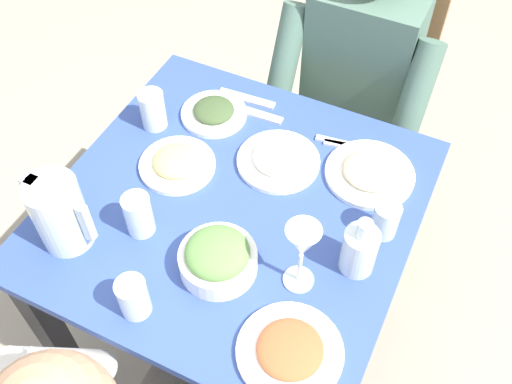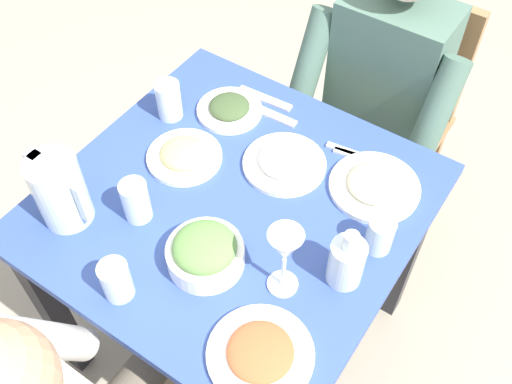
{
  "view_description": "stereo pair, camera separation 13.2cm",
  "coord_description": "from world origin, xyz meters",
  "px_view_note": "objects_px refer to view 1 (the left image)",
  "views": [
    {
      "loc": [
        0.44,
        -0.78,
        1.9
      ],
      "look_at": [
        0.04,
        0.04,
        0.76
      ],
      "focal_mm": 41.35,
      "sensor_mm": 36.0,
      "label": 1
    },
    {
      "loc": [
        0.55,
        -0.71,
        1.9
      ],
      "look_at": [
        0.04,
        0.04,
        0.76
      ],
      "focal_mm": 41.35,
      "sensor_mm": 36.0,
      "label": 2
    }
  ],
  "objects_px": {
    "plate_beans": "(370,172)",
    "oil_carafe": "(359,252)",
    "salad_bowl": "(218,258)",
    "wine_glass": "(302,245)",
    "chair_far": "(363,95)",
    "plate_fries": "(177,163)",
    "diner_far": "(348,99)",
    "water_glass_by_pitcher": "(153,110)",
    "water_glass_near_left": "(385,220)",
    "plate_yoghurt": "(278,158)",
    "dining_table": "(235,233)",
    "water_glass_near_right": "(133,297)",
    "water_glass_center": "(139,215)",
    "plate_rice_curry": "(290,351)",
    "plate_dolmas": "(214,112)",
    "water_pitcher": "(60,213)"
  },
  "relations": [
    {
      "from": "plate_fries",
      "to": "water_glass_near_left",
      "type": "xyz_separation_m",
      "value": [
        0.54,
        0.04,
        0.03
      ]
    },
    {
      "from": "water_glass_center",
      "to": "water_glass_by_pitcher",
      "type": "height_order",
      "value": "water_glass_center"
    },
    {
      "from": "water_glass_by_pitcher",
      "to": "plate_beans",
      "type": "bearing_deg",
      "value": 7.65
    },
    {
      "from": "plate_beans",
      "to": "oil_carafe",
      "type": "distance_m",
      "value": 0.28
    },
    {
      "from": "plate_dolmas",
      "to": "wine_glass",
      "type": "xyz_separation_m",
      "value": [
        0.42,
        -0.38,
        0.13
      ]
    },
    {
      "from": "plate_dolmas",
      "to": "plate_rice_curry",
      "type": "bearing_deg",
      "value": -49.32
    },
    {
      "from": "diner_far",
      "to": "wine_glass",
      "type": "height_order",
      "value": "diner_far"
    },
    {
      "from": "plate_fries",
      "to": "water_glass_center",
      "type": "bearing_deg",
      "value": -83.58
    },
    {
      "from": "water_glass_near_right",
      "to": "oil_carafe",
      "type": "height_order",
      "value": "oil_carafe"
    },
    {
      "from": "salad_bowl",
      "to": "water_glass_near_left",
      "type": "height_order",
      "value": "water_glass_near_left"
    },
    {
      "from": "plate_dolmas",
      "to": "oil_carafe",
      "type": "bearing_deg",
      "value": -29.02
    },
    {
      "from": "chair_far",
      "to": "wine_glass",
      "type": "xyz_separation_m",
      "value": [
        0.13,
        -0.91,
        0.38
      ]
    },
    {
      "from": "dining_table",
      "to": "water_pitcher",
      "type": "relative_size",
      "value": 4.57
    },
    {
      "from": "salad_bowl",
      "to": "water_glass_center",
      "type": "height_order",
      "value": "water_glass_center"
    },
    {
      "from": "water_glass_center",
      "to": "water_glass_near_left",
      "type": "relative_size",
      "value": 1.21
    },
    {
      "from": "diner_far",
      "to": "water_glass_center",
      "type": "xyz_separation_m",
      "value": [
        -0.26,
        -0.74,
        0.15
      ]
    },
    {
      "from": "salad_bowl",
      "to": "water_glass_near_right",
      "type": "bearing_deg",
      "value": -123.38
    },
    {
      "from": "plate_dolmas",
      "to": "water_glass_center",
      "type": "relative_size",
      "value": 1.63
    },
    {
      "from": "plate_beans",
      "to": "water_glass_center",
      "type": "relative_size",
      "value": 2.04
    },
    {
      "from": "diner_far",
      "to": "water_glass_center",
      "type": "height_order",
      "value": "diner_far"
    },
    {
      "from": "water_pitcher",
      "to": "water_glass_near_right",
      "type": "height_order",
      "value": "water_pitcher"
    },
    {
      "from": "oil_carafe",
      "to": "water_glass_near_left",
      "type": "bearing_deg",
      "value": 77.92
    },
    {
      "from": "plate_fries",
      "to": "water_glass_center",
      "type": "height_order",
      "value": "water_glass_center"
    },
    {
      "from": "plate_yoghurt",
      "to": "dining_table",
      "type": "bearing_deg",
      "value": -104.83
    },
    {
      "from": "plate_rice_curry",
      "to": "water_glass_center",
      "type": "relative_size",
      "value": 1.98
    },
    {
      "from": "salad_bowl",
      "to": "wine_glass",
      "type": "xyz_separation_m",
      "value": [
        0.18,
        0.05,
        0.1
      ]
    },
    {
      "from": "oil_carafe",
      "to": "plate_yoghurt",
      "type": "bearing_deg",
      "value": 144.28
    },
    {
      "from": "plate_yoghurt",
      "to": "water_glass_near_right",
      "type": "xyz_separation_m",
      "value": [
        -0.1,
        -0.52,
        0.03
      ]
    },
    {
      "from": "water_glass_by_pitcher",
      "to": "oil_carafe",
      "type": "height_order",
      "value": "oil_carafe"
    },
    {
      "from": "water_glass_center",
      "to": "water_glass_near_right",
      "type": "xyz_separation_m",
      "value": [
        0.11,
        -0.18,
        -0.01
      ]
    },
    {
      "from": "diner_far",
      "to": "water_glass_by_pitcher",
      "type": "xyz_separation_m",
      "value": [
        -0.42,
        -0.43,
        0.15
      ]
    },
    {
      "from": "chair_far",
      "to": "plate_fries",
      "type": "xyz_separation_m",
      "value": [
        -0.29,
        -0.74,
        0.25
      ]
    },
    {
      "from": "plate_fries",
      "to": "water_glass_by_pitcher",
      "type": "distance_m",
      "value": 0.18
    },
    {
      "from": "dining_table",
      "to": "water_glass_near_left",
      "type": "distance_m",
      "value": 0.41
    },
    {
      "from": "water_glass_center",
      "to": "oil_carafe",
      "type": "distance_m",
      "value": 0.51
    },
    {
      "from": "dining_table",
      "to": "water_glass_near_left",
      "type": "height_order",
      "value": "water_glass_near_left"
    },
    {
      "from": "diner_far",
      "to": "water_glass_near_left",
      "type": "relative_size",
      "value": 12.69
    },
    {
      "from": "salad_bowl",
      "to": "water_glass_near_right",
      "type": "height_order",
      "value": "water_glass_near_right"
    },
    {
      "from": "dining_table",
      "to": "plate_beans",
      "type": "xyz_separation_m",
      "value": [
        0.27,
        0.23,
        0.14
      ]
    },
    {
      "from": "diner_far",
      "to": "wine_glass",
      "type": "relative_size",
      "value": 6.03
    },
    {
      "from": "plate_fries",
      "to": "oil_carafe",
      "type": "xyz_separation_m",
      "value": [
        0.52,
        -0.08,
        0.04
      ]
    },
    {
      "from": "water_glass_near_left",
      "to": "dining_table",
      "type": "bearing_deg",
      "value": -167.73
    },
    {
      "from": "salad_bowl",
      "to": "wine_glass",
      "type": "relative_size",
      "value": 0.9
    },
    {
      "from": "water_pitcher",
      "to": "plate_beans",
      "type": "bearing_deg",
      "value": 40.44
    },
    {
      "from": "wine_glass",
      "to": "plate_rice_curry",
      "type": "bearing_deg",
      "value": -72.72
    },
    {
      "from": "plate_fries",
      "to": "water_glass_near_left",
      "type": "height_order",
      "value": "water_glass_near_left"
    },
    {
      "from": "plate_yoghurt",
      "to": "plate_dolmas",
      "type": "xyz_separation_m",
      "value": [
        -0.24,
        0.08,
        -0.0
      ]
    },
    {
      "from": "diner_far",
      "to": "plate_beans",
      "type": "bearing_deg",
      "value": -63.3
    },
    {
      "from": "water_glass_center",
      "to": "water_glass_near_right",
      "type": "bearing_deg",
      "value": -60.31
    },
    {
      "from": "plate_yoghurt",
      "to": "diner_far",
      "type": "bearing_deg",
      "value": 82.4
    }
  ]
}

